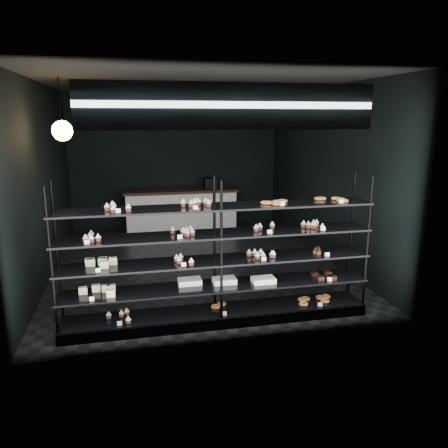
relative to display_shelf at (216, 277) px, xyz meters
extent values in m
cube|color=black|center=(0.09, 2.45, -0.62)|extent=(5.00, 6.00, 0.01)
cube|color=black|center=(0.09, 2.45, 2.57)|extent=(5.00, 6.00, 0.01)
cube|color=black|center=(0.09, 5.45, 0.97)|extent=(5.00, 0.01, 3.20)
cube|color=black|center=(0.09, -0.55, 0.97)|extent=(5.00, 0.01, 3.20)
cube|color=black|center=(-2.41, 2.45, 0.97)|extent=(0.01, 6.00, 3.20)
cube|color=black|center=(2.59, 2.45, 0.97)|extent=(0.01, 6.00, 3.20)
cube|color=black|center=(0.03, 0.00, -0.57)|extent=(4.00, 0.50, 0.12)
cylinder|color=black|center=(-1.94, -0.22, 0.36)|extent=(0.04, 0.04, 1.85)
cylinder|color=black|center=(-1.94, 0.22, 0.36)|extent=(0.04, 0.04, 1.85)
cylinder|color=black|center=(0.03, -0.22, 0.36)|extent=(0.04, 0.04, 1.85)
cylinder|color=black|center=(0.03, 0.22, 0.36)|extent=(0.04, 0.04, 1.85)
cylinder|color=black|center=(2.00, -0.22, 0.36)|extent=(0.04, 0.04, 1.85)
cylinder|color=black|center=(2.00, 0.22, 0.36)|extent=(0.04, 0.04, 1.85)
cube|color=black|center=(0.03, 0.00, -0.48)|extent=(4.00, 0.50, 0.03)
cube|color=black|center=(0.03, 0.00, -0.13)|extent=(4.00, 0.50, 0.02)
cube|color=black|center=(0.03, 0.00, 0.22)|extent=(4.00, 0.50, 0.02)
cube|color=black|center=(0.03, 0.00, 0.57)|extent=(4.00, 0.50, 0.02)
cube|color=black|center=(0.03, 0.00, 0.92)|extent=(4.00, 0.50, 0.02)
cube|color=white|center=(-1.20, -0.18, 0.96)|extent=(0.06, 0.04, 0.06)
cube|color=white|center=(-0.24, -0.18, 0.96)|extent=(0.06, 0.04, 0.06)
cube|color=white|center=(0.84, -0.18, 0.96)|extent=(0.05, 0.04, 0.06)
cube|color=white|center=(1.61, -0.18, 0.96)|extent=(0.06, 0.04, 0.06)
cube|color=white|center=(-1.51, -0.18, 0.61)|extent=(0.06, 0.04, 0.06)
cube|color=white|center=(-0.48, -0.18, 0.61)|extent=(0.05, 0.04, 0.06)
cube|color=white|center=(0.61, -0.18, 0.61)|extent=(0.05, 0.04, 0.06)
cube|color=white|center=(1.34, -0.18, 0.61)|extent=(0.06, 0.04, 0.06)
cube|color=white|center=(-1.41, -0.18, 0.26)|extent=(0.06, 0.04, 0.06)
cube|color=white|center=(-0.46, -0.18, 0.26)|extent=(0.05, 0.04, 0.06)
cube|color=white|center=(0.58, -0.18, 0.26)|extent=(0.06, 0.04, 0.06)
cube|color=white|center=(1.46, -0.18, 0.26)|extent=(0.06, 0.04, 0.06)
cube|color=white|center=(-1.51, -0.18, -0.09)|extent=(0.06, 0.04, 0.06)
cube|color=white|center=(1.53, -0.18, -0.09)|extent=(0.06, 0.04, 0.06)
cube|color=white|center=(-1.25, -0.18, -0.44)|extent=(0.06, 0.04, 0.06)
cube|color=white|center=(0.03, -0.18, -0.44)|extent=(0.05, 0.04, 0.06)
cube|color=white|center=(1.38, -0.18, -0.44)|extent=(0.06, 0.04, 0.06)
cube|color=#0D1741|center=(0.09, -0.47, 2.12)|extent=(3.20, 0.04, 0.45)
cube|color=white|center=(0.09, -0.49, 2.12)|extent=(3.30, 0.02, 0.50)
cylinder|color=black|center=(-1.93, 1.44, 2.26)|extent=(0.01, 0.01, 0.59)
sphere|color=#F8B056|center=(-1.93, 1.44, 1.82)|extent=(0.29, 0.29, 0.29)
cube|color=silver|center=(0.13, 4.95, -0.17)|extent=(2.56, 0.60, 0.92)
cube|color=black|center=(0.13, 4.95, 0.32)|extent=(2.67, 0.65, 0.06)
cube|color=black|center=(0.84, 4.95, 0.48)|extent=(0.30, 0.30, 0.25)
camera|label=1|loc=(-1.02, -5.21, 2.00)|focal=35.00mm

